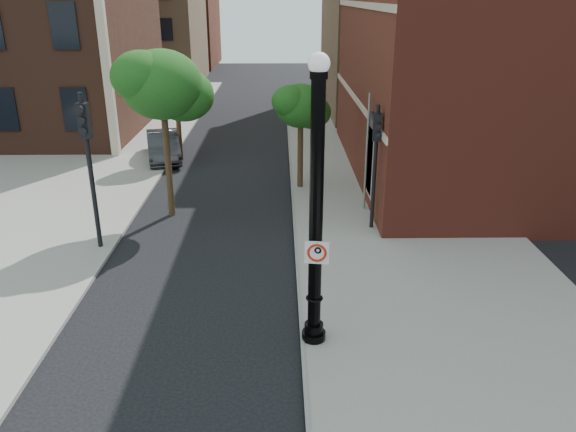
{
  "coord_description": "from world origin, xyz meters",
  "views": [
    {
      "loc": [
        1.53,
        -11.53,
        7.89
      ],
      "look_at": [
        1.73,
        2.0,
        2.54
      ],
      "focal_mm": 35.0,
      "sensor_mm": 36.0,
      "label": 1
    }
  ],
  "objects_px": {
    "parked_car": "(163,146)",
    "lamppost": "(316,223)",
    "traffic_signal_right": "(376,148)",
    "no_parking_sign": "(317,252)",
    "traffic_signal_left": "(87,147)"
  },
  "relations": [
    {
      "from": "no_parking_sign",
      "to": "traffic_signal_left",
      "type": "xyz_separation_m",
      "value": [
        -6.79,
        5.64,
        0.98
      ]
    },
    {
      "from": "lamppost",
      "to": "traffic_signal_left",
      "type": "bearing_deg",
      "value": 141.1
    },
    {
      "from": "traffic_signal_left",
      "to": "traffic_signal_right",
      "type": "xyz_separation_m",
      "value": [
        9.24,
        1.52,
        -0.45
      ]
    },
    {
      "from": "parked_car",
      "to": "traffic_signal_left",
      "type": "bearing_deg",
      "value": -104.08
    },
    {
      "from": "no_parking_sign",
      "to": "traffic_signal_left",
      "type": "height_order",
      "value": "traffic_signal_left"
    },
    {
      "from": "no_parking_sign",
      "to": "traffic_signal_right",
      "type": "bearing_deg",
      "value": 78.34
    },
    {
      "from": "parked_car",
      "to": "traffic_signal_right",
      "type": "bearing_deg",
      "value": -59.37
    },
    {
      "from": "lamppost",
      "to": "no_parking_sign",
      "type": "bearing_deg",
      "value": -82.23
    },
    {
      "from": "parked_car",
      "to": "lamppost",
      "type": "bearing_deg",
      "value": -81.49
    },
    {
      "from": "lamppost",
      "to": "traffic_signal_left",
      "type": "xyz_separation_m",
      "value": [
        -6.77,
        5.46,
        0.33
      ]
    },
    {
      "from": "lamppost",
      "to": "traffic_signal_left",
      "type": "distance_m",
      "value": 8.7
    },
    {
      "from": "no_parking_sign",
      "to": "traffic_signal_left",
      "type": "distance_m",
      "value": 8.88
    },
    {
      "from": "parked_car",
      "to": "traffic_signal_right",
      "type": "relative_size",
      "value": 0.99
    },
    {
      "from": "traffic_signal_left",
      "to": "lamppost",
      "type": "bearing_deg",
      "value": -38.46
    },
    {
      "from": "no_parking_sign",
      "to": "lamppost",
      "type": "bearing_deg",
      "value": 105.03
    }
  ]
}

